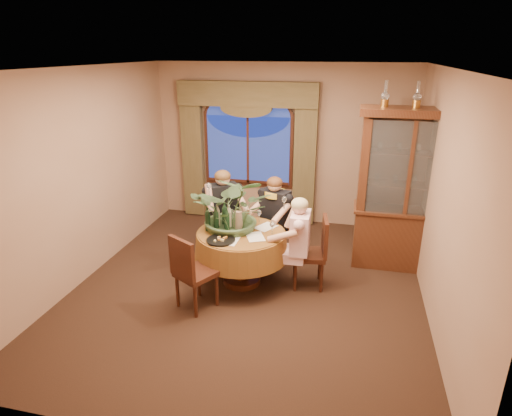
% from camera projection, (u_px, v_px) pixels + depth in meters
% --- Properties ---
extents(floor, '(5.00, 5.00, 0.00)m').
position_uv_depth(floor, '(248.00, 286.00, 5.75)').
color(floor, black).
rests_on(floor, ground).
extents(wall_back, '(4.50, 0.00, 4.50)m').
position_uv_depth(wall_back, '(282.00, 145.00, 7.54)').
color(wall_back, '#926A4E').
rests_on(wall_back, ground).
extents(wall_right, '(0.00, 5.00, 5.00)m').
position_uv_depth(wall_right, '(442.00, 201.00, 4.79)').
color(wall_right, '#926A4E').
rests_on(wall_right, ground).
extents(ceiling, '(5.00, 5.00, 0.00)m').
position_uv_depth(ceiling, '(247.00, 68.00, 4.77)').
color(ceiling, white).
rests_on(ceiling, wall_back).
extents(window, '(1.62, 0.10, 1.32)m').
position_uv_depth(window, '(248.00, 150.00, 7.64)').
color(window, navy).
rests_on(window, wall_back).
extents(arched_transom, '(1.60, 0.06, 0.44)m').
position_uv_depth(arched_transom, '(248.00, 106.00, 7.37)').
color(arched_transom, navy).
rests_on(arched_transom, wall_back).
extents(drapery_left, '(0.38, 0.14, 2.32)m').
position_uv_depth(drapery_left, '(193.00, 154.00, 7.85)').
color(drapery_left, '#4C4023').
rests_on(drapery_left, floor).
extents(drapery_right, '(0.38, 0.14, 2.32)m').
position_uv_depth(drapery_right, '(305.00, 160.00, 7.42)').
color(drapery_right, '#4C4023').
rests_on(drapery_right, floor).
extents(swag_valance, '(2.45, 0.16, 0.42)m').
position_uv_depth(swag_valance, '(246.00, 94.00, 7.23)').
color(swag_valance, '#4C4023').
rests_on(swag_valance, wall_back).
extents(dining_table, '(1.41, 1.41, 0.75)m').
position_uv_depth(dining_table, '(241.00, 257.00, 5.73)').
color(dining_table, '#943916').
rests_on(dining_table, floor).
extents(china_cabinet, '(1.41, 0.56, 2.28)m').
position_uv_depth(china_cabinet, '(405.00, 191.00, 5.93)').
color(china_cabinet, '#3A1A0D').
rests_on(china_cabinet, floor).
extents(oil_lamp_left, '(0.11, 0.11, 0.34)m').
position_uv_depth(oil_lamp_left, '(386.00, 94.00, 5.56)').
color(oil_lamp_left, '#A5722D').
rests_on(oil_lamp_left, china_cabinet).
extents(oil_lamp_center, '(0.11, 0.11, 0.34)m').
position_uv_depth(oil_lamp_center, '(418.00, 94.00, 5.48)').
color(oil_lamp_center, '#A5722D').
rests_on(oil_lamp_center, china_cabinet).
extents(oil_lamp_right, '(0.11, 0.11, 0.34)m').
position_uv_depth(oil_lamp_right, '(451.00, 95.00, 5.39)').
color(oil_lamp_right, '#A5722D').
rests_on(oil_lamp_right, china_cabinet).
extents(chair_right, '(0.48, 0.48, 0.96)m').
position_uv_depth(chair_right, '(309.00, 253.00, 5.63)').
color(chair_right, black).
rests_on(chair_right, floor).
extents(chair_back_right, '(0.55, 0.55, 0.96)m').
position_uv_depth(chair_back_right, '(276.00, 231.00, 6.31)').
color(chair_back_right, black).
rests_on(chair_back_right, floor).
extents(chair_back, '(0.57, 0.57, 0.96)m').
position_uv_depth(chair_back, '(227.00, 227.00, 6.42)').
color(chair_back, black).
rests_on(chair_back, floor).
extents(chair_front_left, '(0.57, 0.57, 0.96)m').
position_uv_depth(chair_front_left, '(196.00, 271.00, 5.15)').
color(chair_front_left, black).
rests_on(chair_front_left, floor).
extents(person_pink, '(0.43, 0.47, 1.28)m').
position_uv_depth(person_pink, '(300.00, 245.00, 5.49)').
color(person_pink, beige).
rests_on(person_pink, floor).
extents(person_back, '(0.66, 0.65, 1.38)m').
position_uv_depth(person_back, '(223.00, 214.00, 6.35)').
color(person_back, black).
rests_on(person_back, floor).
extents(person_scarf, '(0.60, 0.58, 1.32)m').
position_uv_depth(person_scarf, '(275.00, 220.00, 6.24)').
color(person_scarf, black).
rests_on(person_scarf, floor).
extents(stoneware_vase, '(0.14, 0.14, 0.25)m').
position_uv_depth(stoneware_vase, '(238.00, 220.00, 5.64)').
color(stoneware_vase, gray).
rests_on(stoneware_vase, dining_table).
extents(centerpiece_plant, '(1.05, 1.17, 0.91)m').
position_uv_depth(centerpiece_plant, '(234.00, 181.00, 5.48)').
color(centerpiece_plant, '#385330').
rests_on(centerpiece_plant, dining_table).
extents(olive_bowl, '(0.14, 0.14, 0.04)m').
position_uv_depth(olive_bowl, '(244.00, 232.00, 5.53)').
color(olive_bowl, '#43522E').
rests_on(olive_bowl, dining_table).
extents(cheese_platter, '(0.36, 0.36, 0.02)m').
position_uv_depth(cheese_platter, '(221.00, 240.00, 5.32)').
color(cheese_platter, black).
rests_on(cheese_platter, dining_table).
extents(wine_bottle_0, '(0.07, 0.07, 0.33)m').
position_uv_depth(wine_bottle_0, '(227.00, 220.00, 5.55)').
color(wine_bottle_0, black).
rests_on(wine_bottle_0, dining_table).
extents(wine_bottle_1, '(0.07, 0.07, 0.33)m').
position_uv_depth(wine_bottle_1, '(229.00, 217.00, 5.64)').
color(wine_bottle_1, tan).
rests_on(wine_bottle_1, dining_table).
extents(wine_bottle_2, '(0.07, 0.07, 0.33)m').
position_uv_depth(wine_bottle_2, '(216.00, 219.00, 5.57)').
color(wine_bottle_2, black).
rests_on(wine_bottle_2, dining_table).
extents(wine_bottle_3, '(0.07, 0.07, 0.33)m').
position_uv_depth(wine_bottle_3, '(217.00, 216.00, 5.67)').
color(wine_bottle_3, tan).
rests_on(wine_bottle_3, dining_table).
extents(wine_bottle_4, '(0.07, 0.07, 0.33)m').
position_uv_depth(wine_bottle_4, '(225.00, 214.00, 5.74)').
color(wine_bottle_4, black).
rests_on(wine_bottle_4, dining_table).
extents(wine_bottle_5, '(0.07, 0.07, 0.33)m').
position_uv_depth(wine_bottle_5, '(208.00, 219.00, 5.57)').
color(wine_bottle_5, black).
rests_on(wine_bottle_5, dining_table).
extents(tasting_paper_0, '(0.32, 0.36, 0.00)m').
position_uv_depth(tasting_paper_0, '(255.00, 237.00, 5.44)').
color(tasting_paper_0, white).
rests_on(tasting_paper_0, dining_table).
extents(tasting_paper_1, '(0.33, 0.36, 0.00)m').
position_uv_depth(tasting_paper_1, '(266.00, 227.00, 5.74)').
color(tasting_paper_1, white).
rests_on(tasting_paper_1, dining_table).
extents(tasting_paper_2, '(0.22, 0.31, 0.00)m').
position_uv_depth(tasting_paper_2, '(230.00, 240.00, 5.34)').
color(tasting_paper_2, white).
rests_on(tasting_paper_2, dining_table).
extents(wine_glass_person_pink, '(0.07, 0.07, 0.18)m').
position_uv_depth(wine_glass_person_pink, '(272.00, 228.00, 5.49)').
color(wine_glass_person_pink, silver).
rests_on(wine_glass_person_pink, dining_table).
extents(wine_glass_person_back, '(0.07, 0.07, 0.18)m').
position_uv_depth(wine_glass_person_back, '(232.00, 215.00, 5.92)').
color(wine_glass_person_back, silver).
rests_on(wine_glass_person_back, dining_table).
extents(wine_glass_person_scarf, '(0.07, 0.07, 0.18)m').
position_uv_depth(wine_glass_person_scarf, '(259.00, 216.00, 5.88)').
color(wine_glass_person_scarf, silver).
rests_on(wine_glass_person_scarf, dining_table).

